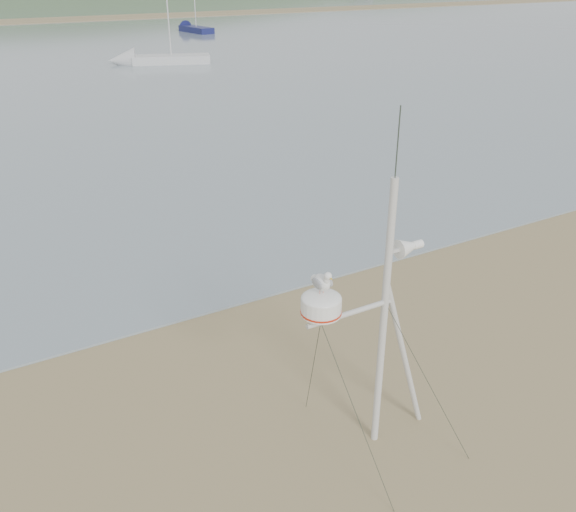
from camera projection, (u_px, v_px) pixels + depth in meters
mast_rig at (378, 376)px, 7.53m from camera, size 1.94×2.07×4.37m
sailboat_white_near at (146, 60)px, 37.58m from camera, size 6.33×3.57×6.18m
sailboat_blue_far at (189, 28)px, 55.80m from camera, size 2.05×5.58×5.47m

